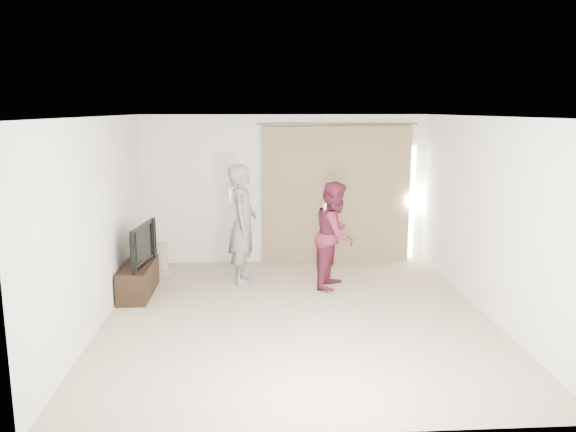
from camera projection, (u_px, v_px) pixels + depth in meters
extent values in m
plane|color=tan|center=(297.00, 316.00, 7.41)|extent=(5.50, 5.50, 0.00)
cube|color=silver|center=(285.00, 190.00, 9.86)|extent=(5.00, 0.04, 2.60)
cube|color=silver|center=(98.00, 222.00, 7.01)|extent=(0.04, 5.50, 2.60)
cube|color=white|center=(108.00, 224.00, 7.42)|extent=(0.02, 0.08, 0.12)
cube|color=white|center=(84.00, 325.00, 6.32)|extent=(0.02, 0.08, 0.12)
cube|color=white|center=(298.00, 117.00, 6.92)|extent=(5.00, 5.50, 0.01)
cube|color=#917B58|center=(336.00, 195.00, 9.86)|extent=(2.60, 0.10, 2.40)
cylinder|color=#71654E|center=(338.00, 124.00, 9.63)|extent=(2.80, 0.03, 0.03)
cube|color=white|center=(411.00, 203.00, 10.01)|extent=(0.08, 0.04, 2.00)
cube|color=black|center=(138.00, 279.00, 8.26)|extent=(0.41, 1.18, 0.45)
imported|color=black|center=(137.00, 244.00, 8.16)|extent=(0.26, 1.06, 0.61)
cylinder|color=tan|center=(162.00, 271.00, 9.36)|extent=(0.38, 0.38, 0.06)
cylinder|color=tan|center=(161.00, 256.00, 9.32)|extent=(0.21, 0.21, 0.44)
imported|color=slate|center=(243.00, 224.00, 8.73)|extent=(0.53, 0.73, 1.86)
cube|color=white|center=(230.00, 194.00, 8.53)|extent=(0.04, 0.04, 0.14)
cube|color=white|center=(231.00, 199.00, 8.77)|extent=(0.05, 0.05, 0.09)
imported|color=maroon|center=(335.00, 235.00, 8.51)|extent=(0.88, 0.97, 1.63)
cube|color=white|center=(325.00, 208.00, 8.32)|extent=(0.04, 0.04, 0.14)
cube|color=white|center=(323.00, 212.00, 8.56)|extent=(0.05, 0.05, 0.09)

